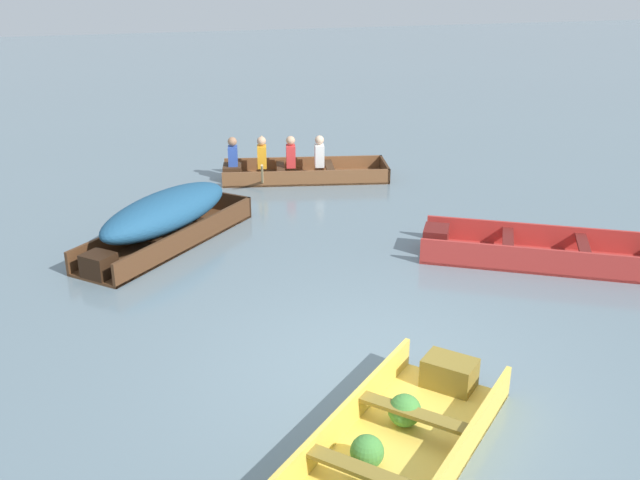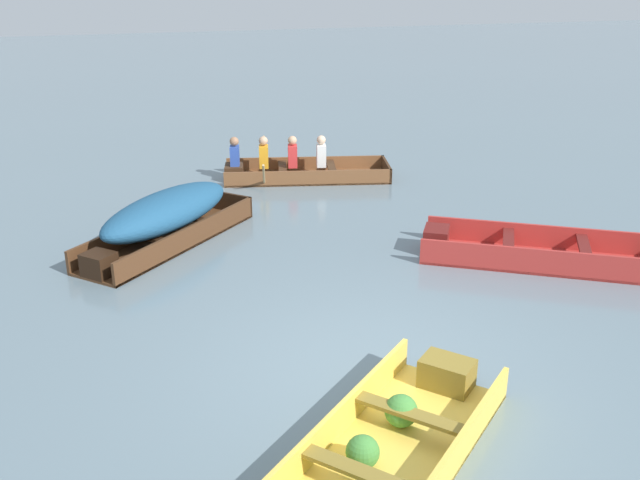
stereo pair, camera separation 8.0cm
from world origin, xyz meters
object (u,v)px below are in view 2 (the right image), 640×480
skiff_red_mid_moored (534,253)px  rowboat_wooden_brown_with_crew (294,168)px  dinghy_yellow_foreground (389,448)px  skiff_dark_varnish_near_moored (166,216)px

skiff_red_mid_moored → rowboat_wooden_brown_with_crew: bearing=114.1°
dinghy_yellow_foreground → skiff_red_mid_moored: bearing=44.1°
dinghy_yellow_foreground → rowboat_wooden_brown_with_crew: size_ratio=0.89×
dinghy_yellow_foreground → skiff_dark_varnish_near_moored: skiff_dark_varnish_near_moored is taller
dinghy_yellow_foreground → skiff_dark_varnish_near_moored: 5.98m
skiff_dark_varnish_near_moored → rowboat_wooden_brown_with_crew: (2.80, 2.91, -0.25)m
skiff_dark_varnish_near_moored → rowboat_wooden_brown_with_crew: rowboat_wooden_brown_with_crew is taller
rowboat_wooden_brown_with_crew → skiff_dark_varnish_near_moored: bearing=-133.9°
skiff_dark_varnish_near_moored → dinghy_yellow_foreground: bearing=-76.6°
skiff_dark_varnish_near_moored → skiff_red_mid_moored: (5.09, -2.22, -0.33)m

